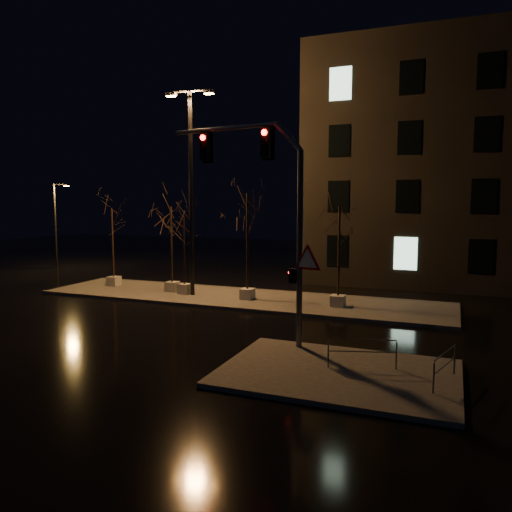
% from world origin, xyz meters
% --- Properties ---
extents(ground, '(90.00, 90.00, 0.00)m').
position_xyz_m(ground, '(0.00, 0.00, 0.00)').
color(ground, black).
rests_on(ground, ground).
extents(median, '(22.00, 5.00, 0.15)m').
position_xyz_m(median, '(0.00, 6.00, 0.07)').
color(median, '#45423D').
rests_on(median, ground).
extents(sidewalk_corner, '(7.00, 5.00, 0.15)m').
position_xyz_m(sidewalk_corner, '(7.50, -3.50, 0.07)').
color(sidewalk_corner, '#45423D').
rests_on(sidewalk_corner, ground).
extents(tree_0, '(1.80, 1.80, 4.80)m').
position_xyz_m(tree_0, '(-8.39, 6.44, 3.79)').
color(tree_0, '#B7B6AA').
rests_on(tree_0, median).
extents(tree_1, '(1.80, 1.80, 4.91)m').
position_xyz_m(tree_1, '(-4.12, 6.10, 3.88)').
color(tree_1, '#B7B6AA').
rests_on(tree_1, median).
extents(tree_2, '(1.80, 1.80, 4.36)m').
position_xyz_m(tree_2, '(-3.11, 5.75, 3.46)').
color(tree_2, '#B7B6AA').
rests_on(tree_2, median).
extents(tree_3, '(1.80, 1.80, 5.65)m').
position_xyz_m(tree_3, '(0.69, 5.63, 4.44)').
color(tree_3, '#B7B6AA').
rests_on(tree_3, median).
extents(tree_4, '(1.80, 1.80, 4.99)m').
position_xyz_m(tree_4, '(5.47, 5.57, 3.94)').
color(tree_4, '#B7B6AA').
rests_on(tree_4, median).
extents(traffic_signal_mast, '(6.32, 1.34, 7.84)m').
position_xyz_m(traffic_signal_mast, '(4.41, -1.29, 5.30)').
color(traffic_signal_mast, '#56595E').
rests_on(traffic_signal_mast, sidewalk_corner).
extents(streetlight_main, '(2.71, 0.54, 10.85)m').
position_xyz_m(streetlight_main, '(-2.54, 5.60, 6.41)').
color(streetlight_main, black).
rests_on(streetlight_main, median).
extents(streetlight_far, '(1.26, 0.54, 6.53)m').
position_xyz_m(streetlight_far, '(-17.84, 11.89, 3.59)').
color(streetlight_far, black).
rests_on(streetlight_far, ground).
extents(guard_rail_a, '(2.01, 0.67, 0.91)m').
position_xyz_m(guard_rail_a, '(8.12, -3.00, 0.74)').
color(guard_rail_a, '#56595E').
rests_on(guard_rail_a, sidewalk_corner).
extents(guard_rail_b, '(0.56, 1.83, 0.90)m').
position_xyz_m(guard_rail_b, '(10.50, -3.42, 0.73)').
color(guard_rail_b, '#56595E').
rests_on(guard_rail_b, sidewalk_corner).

